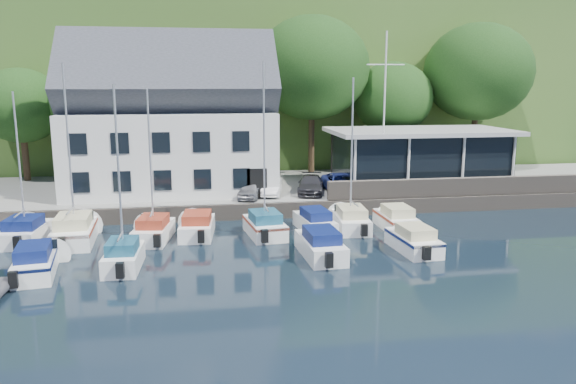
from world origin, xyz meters
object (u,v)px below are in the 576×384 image
boat_r1_1 (69,154)px  boat_r2_0 (35,259)px  boat_r2_4 (414,238)px  car_dgrey (311,185)px  boat_r1_2 (150,164)px  boat_r1_3 (197,224)px  boat_r1_4 (264,159)px  boat_r1_5 (315,220)px  boat_r2_1 (119,177)px  boat_r1_7 (396,217)px  car_blue (341,182)px  club_pavilion (419,157)px  car_white (272,187)px  boat_r1_0 (19,162)px  harbor_building (172,128)px  boat_r2_3 (320,242)px  flagpole (384,114)px  car_silver (250,190)px  boat_r1_6 (352,158)px

boat_r1_1 → boat_r2_0: 6.56m
boat_r2_4 → boat_r2_0: bearing=178.3°
car_dgrey → boat_r2_0: size_ratio=0.72×
boat_r1_2 → boat_r1_3: boat_r1_2 is taller
boat_r1_2 → boat_r1_4: size_ratio=0.96×
boat_r1_5 → boat_r2_1: bearing=-160.6°
boat_r1_1 → boat_r1_7: size_ratio=1.84×
car_blue → boat_r1_3: (-9.90, -6.20, -0.99)m
boat_r1_4 → boat_r1_5: (2.98, 0.50, -3.70)m
club_pavilion → car_blue: (-6.51, -2.16, -1.36)m
boat_r2_0 → boat_r1_2: bearing=37.2°
boat_r1_2 → boat_r2_0: size_ratio=1.46×
boat_r1_3 → boat_r1_1: bearing=-171.9°
car_white → boat_r2_4: bearing=-47.7°
boat_r1_5 → boat_r2_0: boat_r2_0 is taller
club_pavilion → boat_r2_1: (-19.80, -13.52, 1.26)m
boat_r1_5 → boat_r1_0: bearing=171.9°
harbor_building → boat_r2_3: size_ratio=2.37×
boat_r1_2 → boat_r1_4: bearing=8.4°
boat_r1_0 → boat_r2_4: boat_r1_0 is taller
boat_r1_2 → harbor_building: bearing=94.3°
boat_r1_5 → car_white: bearing=98.6°
club_pavilion → boat_r2_4: (-5.48, -13.07, -2.37)m
flagpole → boat_r1_5: size_ratio=1.94×
car_dgrey → boat_r1_0: size_ratio=0.47×
boat_r2_3 → car_blue: bearing=68.0°
car_silver → boat_r1_4: bearing=-70.7°
harbor_building → boat_r1_5: (8.33, -8.94, -4.67)m
flagpole → boat_r1_3: (-12.61, -5.46, -5.71)m
boat_r2_0 → boat_r2_4: bearing=-5.8°
club_pavilion → boat_r1_6: (-7.49, -8.27, 1.15)m
car_blue → boat_r2_0: car_blue is taller
flagpole → boat_r1_1: size_ratio=1.13×
boat_r1_6 → boat_r2_1: bearing=-152.8°
car_dgrey → boat_r1_3: (-7.75, -6.15, -0.91)m
flagpole → boat_r1_0: bearing=-166.3°
club_pavilion → car_white: size_ratio=4.00×
boat_r2_3 → car_white: bearing=92.7°
harbor_building → club_pavilion: (18.00, -0.50, -2.30)m
boat_r2_0 → boat_r2_3: (13.22, 0.56, 0.01)m
car_white → boat_r1_6: (3.88, -5.85, 2.66)m
car_white → boat_r1_4: boat_r1_4 is taller
harbor_building → boat_r2_4: 19.04m
club_pavilion → car_silver: size_ratio=4.05×
boat_r1_4 → boat_r2_1: bearing=-154.3°
boat_r1_0 → boat_r1_6: bearing=4.5°
boat_r1_4 → boat_r1_5: boat_r1_4 is taller
harbor_building → boat_r2_0: bearing=-111.5°
boat_r1_6 → boat_r2_4: (2.01, -4.80, -3.52)m
boat_r1_0 → boat_r2_1: boat_r1_0 is taller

